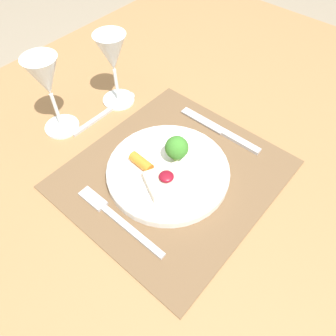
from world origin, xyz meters
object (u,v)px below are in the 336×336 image
at_px(dinner_plate, 168,170).
at_px(fork, 114,216).
at_px(knife, 224,133).
at_px(spoon, 118,103).
at_px(wine_glass_near, 112,57).
at_px(wine_glass_far, 46,81).

distance_m(dinner_plate, fork, 0.14).
height_order(knife, spoon, spoon).
bearing_deg(wine_glass_near, spoon, -139.46).
bearing_deg(fork, dinner_plate, -2.06).
distance_m(spoon, wine_glass_far, 0.19).
relative_size(dinner_plate, knife, 1.19).
bearing_deg(wine_glass_far, wine_glass_near, -11.10).
distance_m(dinner_plate, wine_glass_far, 0.30).
distance_m(wine_glass_near, wine_glass_far, 0.15).
bearing_deg(fork, knife, -3.70).
xyz_separation_m(dinner_plate, wine_glass_near, (0.10, 0.25, 0.11)).
bearing_deg(wine_glass_near, dinner_plate, -111.50).
xyz_separation_m(fork, knife, (0.31, -0.03, 0.00)).
bearing_deg(fork, wine_glass_far, 73.97).
bearing_deg(knife, wine_glass_near, 102.66).
height_order(fork, spoon, spoon).
relative_size(fork, wine_glass_near, 1.19).
distance_m(dinner_plate, wine_glass_near, 0.28).
bearing_deg(dinner_plate, wine_glass_near, 68.50).
height_order(knife, wine_glass_near, wine_glass_near).
distance_m(dinner_plate, knife, 0.17).
height_order(dinner_plate, wine_glass_far, wine_glass_far).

